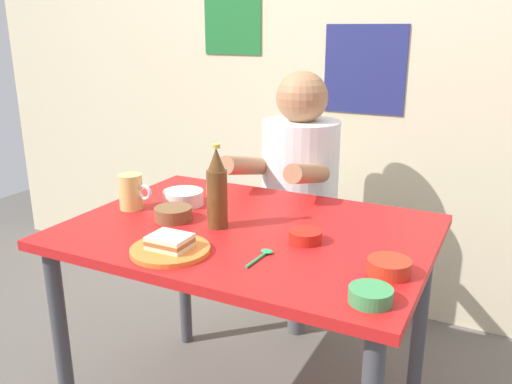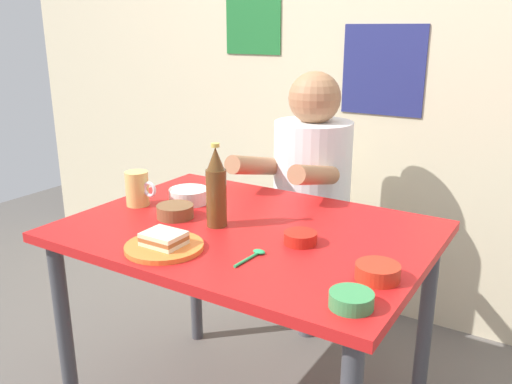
# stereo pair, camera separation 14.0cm
# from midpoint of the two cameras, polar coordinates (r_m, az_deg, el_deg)

# --- Properties ---
(wall_back) EXTENTS (4.40, 0.09, 2.60)m
(wall_back) POSITION_cam_midpoint_polar(r_m,az_deg,el_deg) (2.50, 14.39, 16.04)
(wall_back) COLOR beige
(wall_back) RESTS_ON ground
(dining_table) EXTENTS (1.10, 0.80, 0.74)m
(dining_table) POSITION_cam_midpoint_polar(r_m,az_deg,el_deg) (1.68, 1.50, -6.78)
(dining_table) COLOR red
(dining_table) RESTS_ON ground
(stool) EXTENTS (0.34, 0.34, 0.45)m
(stool) POSITION_cam_midpoint_polar(r_m,az_deg,el_deg) (2.35, 7.48, -7.61)
(stool) COLOR #4C4C51
(stool) RESTS_ON ground
(person_seated) EXTENTS (0.33, 0.56, 0.72)m
(person_seated) POSITION_cam_midpoint_polar(r_m,az_deg,el_deg) (2.20, 7.78, 2.20)
(person_seated) COLOR white
(person_seated) RESTS_ON stool
(plate_orange) EXTENTS (0.22, 0.22, 0.01)m
(plate_orange) POSITION_cam_midpoint_polar(r_m,az_deg,el_deg) (1.49, -7.20, -5.91)
(plate_orange) COLOR orange
(plate_orange) RESTS_ON dining_table
(sandwich) EXTENTS (0.11, 0.09, 0.04)m
(sandwich) POSITION_cam_midpoint_polar(r_m,az_deg,el_deg) (1.48, -7.24, -5.02)
(sandwich) COLOR beige
(sandwich) RESTS_ON plate_orange
(beer_mug) EXTENTS (0.13, 0.08, 0.12)m
(beer_mug) POSITION_cam_midpoint_polar(r_m,az_deg,el_deg) (1.85, -10.52, 0.34)
(beer_mug) COLOR #D1BC66
(beer_mug) RESTS_ON dining_table
(beer_bottle) EXTENTS (0.06, 0.06, 0.26)m
(beer_bottle) POSITION_cam_midpoint_polar(r_m,az_deg,el_deg) (1.61, -1.83, 0.27)
(beer_bottle) COLOR #593819
(beer_bottle) RESTS_ON dining_table
(dip_bowl_green) EXTENTS (0.10, 0.10, 0.03)m
(dip_bowl_green) POSITION_cam_midpoint_polar(r_m,az_deg,el_deg) (1.22, 13.56, -11.22)
(dip_bowl_green) COLOR #388C4C
(dip_bowl_green) RESTS_ON dining_table
(rice_bowl_white) EXTENTS (0.14, 0.14, 0.05)m
(rice_bowl_white) POSITION_cam_midpoint_polar(r_m,az_deg,el_deg) (1.87, -5.12, -0.36)
(rice_bowl_white) COLOR silver
(rice_bowl_white) RESTS_ON dining_table
(sambal_bowl_red) EXTENTS (0.10, 0.10, 0.03)m
(sambal_bowl_red) POSITION_cam_midpoint_polar(r_m,az_deg,el_deg) (1.52, 7.44, -4.90)
(sambal_bowl_red) COLOR #B21E14
(sambal_bowl_red) RESTS_ON dining_table
(sauce_bowl_chili) EXTENTS (0.11, 0.11, 0.04)m
(sauce_bowl_chili) POSITION_cam_midpoint_polar(r_m,az_deg,el_deg) (1.35, 15.91, -8.27)
(sauce_bowl_chili) COLOR red
(sauce_bowl_chili) RESTS_ON dining_table
(condiment_bowl_brown) EXTENTS (0.12, 0.12, 0.04)m
(condiment_bowl_brown) POSITION_cam_midpoint_polar(r_m,az_deg,el_deg) (1.73, -6.41, -2.04)
(condiment_bowl_brown) COLOR brown
(condiment_bowl_brown) RESTS_ON dining_table
(spoon) EXTENTS (0.04, 0.12, 0.01)m
(spoon) POSITION_cam_midpoint_polar(r_m,az_deg,el_deg) (1.44, 2.64, -6.81)
(spoon) COLOR #26A559
(spoon) RESTS_ON dining_table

